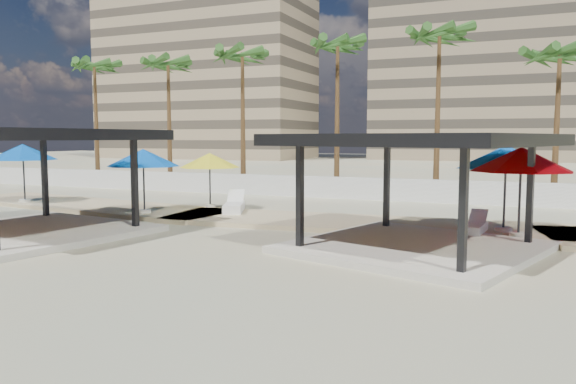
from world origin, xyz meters
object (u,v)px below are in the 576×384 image
pavilion_central (417,182)px  pavilion_west (23,173)px  lounger_b (475,227)px  umbrella_c (521,160)px  lounger_a (234,207)px  umbrella_a (23,152)px

pavilion_central → pavilion_west: pavilion_west is taller
pavilion_west → lounger_b: 15.50m
umbrella_c → lounger_a: size_ratio=1.69×
umbrella_c → lounger_a: 11.83m
umbrella_a → lounger_a: umbrella_a is taller
pavilion_west → pavilion_central: bearing=20.9°
umbrella_a → lounger_b: bearing=-1.6°
pavilion_west → lounger_a: (4.21, 7.27, -1.79)m
pavilion_west → umbrella_c: bearing=28.0°
umbrella_a → umbrella_c: umbrella_c is taller
lounger_b → pavilion_central: bearing=159.8°
pavilion_central → pavilion_west: bearing=-150.9°
pavilion_central → umbrella_c: bearing=60.9°
pavilion_west → umbrella_c: 16.58m
pavilion_west → umbrella_c: pavilion_west is taller
pavilion_west → lounger_b: pavilion_west is taller
pavilion_west → umbrella_a: pavilion_west is taller
umbrella_c → lounger_b: 2.72m
umbrella_a → pavilion_west: bearing=-41.7°
umbrella_a → lounger_b: 21.53m
pavilion_central → pavilion_west: (-12.86, -2.74, 0.10)m
pavilion_central → lounger_b: (1.43, 2.99, -1.73)m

